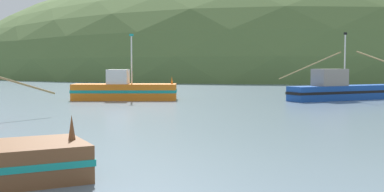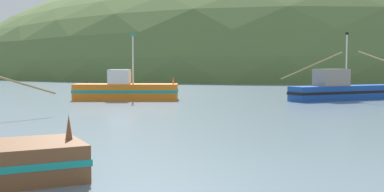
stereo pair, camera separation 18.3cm
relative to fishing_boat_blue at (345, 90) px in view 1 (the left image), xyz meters
name	(u,v)px [view 1 (the left image)]	position (x,y,z in m)	size (l,w,h in m)	color
hill_far_right	(299,74)	(24.87, 113.53, -0.88)	(207.78, 166.22, 63.09)	#516B38
fishing_boat_blue	(345,90)	(0.00, 0.00, 0.00)	(11.78, 18.45, 5.88)	#19479E
fishing_boat_orange	(124,90)	(-19.34, 0.36, -0.01)	(9.10, 2.77, 5.74)	orange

